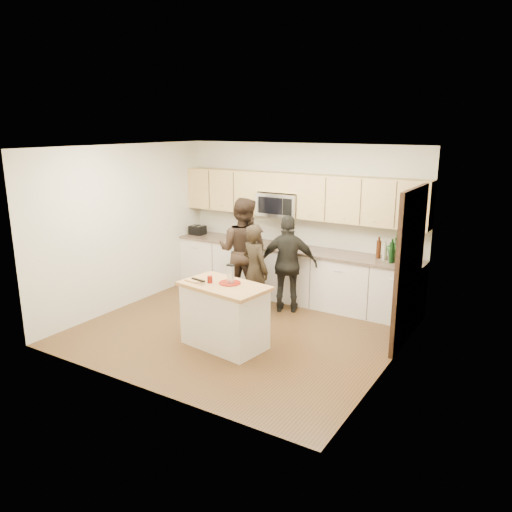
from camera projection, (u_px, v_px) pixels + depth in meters
The scene contains 21 objects.
floor at pixel (239, 331), 7.49m from camera, with size 4.50×4.50×0.00m, color brown.
room_shell at pixel (238, 217), 7.05m from camera, with size 4.52×4.02×2.71m.
back_cabinetry at pixel (292, 273), 8.76m from camera, with size 4.50×0.66×0.94m.
upper_cabinetry at pixel (299, 195), 8.52m from camera, with size 4.50×0.33×0.75m.
microwave at pixel (280, 204), 8.71m from camera, with size 0.76×0.41×0.40m.
doorway at pixel (410, 264), 6.81m from camera, with size 0.06×1.25×2.20m.
framed_picture at pixel (412, 238), 7.81m from camera, with size 0.30×0.03×0.38m.
dish_towel at pixel (240, 250), 9.01m from camera, with size 0.34×0.60×0.48m.
island at pixel (225, 315), 6.88m from camera, with size 1.28×0.86×0.90m.
red_plate at pixel (230, 283), 6.80m from camera, with size 0.30×0.30×0.02m, color maroon.
box_grater at pixel (231, 273), 6.74m from camera, with size 0.10×0.07×0.26m.
drink_glass at pixel (210, 279), 6.82m from camera, with size 0.07×0.07×0.10m, color maroon.
cutting_board at pixel (194, 280), 6.91m from camera, with size 0.24×0.16×0.02m, color #AC7848.
tongs at pixel (198, 280), 6.87m from camera, with size 0.24×0.03×0.02m, color black.
knife at pixel (200, 283), 6.76m from camera, with size 0.18×0.02×0.01m, color silver.
toaster at pixel (198, 230), 9.65m from camera, with size 0.27×0.23×0.18m.
bottle_cluster at pixel (394, 250), 7.74m from camera, with size 0.51×0.29×0.38m.
orchid at pixel (397, 245), 7.69m from camera, with size 0.29×0.24×0.53m, color #2E712D.
woman_left at pixel (255, 270), 7.95m from camera, with size 0.55×0.36×1.50m, color black.
woman_center at pixel (243, 251), 8.52m from camera, with size 0.89×0.69×1.83m, color black.
woman_right at pixel (288, 264), 8.10m from camera, with size 0.94×0.39×1.60m, color black.
Camera 1 is at (3.86, -5.79, 2.99)m, focal length 35.00 mm.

